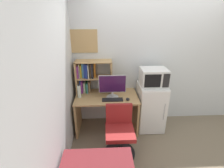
{
  "coord_description": "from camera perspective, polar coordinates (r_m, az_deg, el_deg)",
  "views": [
    {
      "loc": [
        -1.01,
        -3.1,
        2.13
      ],
      "look_at": [
        -0.87,
        -0.37,
        0.98
      ],
      "focal_mm": 26.63,
      "sensor_mm": 36.0,
      "label": 1
    }
  ],
  "objects": [
    {
      "name": "keyboard",
      "position": [
        2.94,
        0.16,
        -5.4
      ],
      "size": [
        0.37,
        0.12,
        0.02
      ],
      "primitive_type": "cube",
      "color": "black",
      "rests_on": "desk"
    },
    {
      "name": "monitor",
      "position": [
        2.94,
        0.15,
        -0.57
      ],
      "size": [
        0.49,
        0.22,
        0.43
      ],
      "color": "#B7B7BC",
      "rests_on": "desk"
    },
    {
      "name": "wall_corkboard",
      "position": [
        3.16,
        -11.96,
        14.15
      ],
      "size": [
        0.74,
        0.02,
        0.41
      ],
      "primitive_type": "cube",
      "color": "tan"
    },
    {
      "name": "water_bottle",
      "position": [
        3.05,
        -11.21,
        -2.52
      ],
      "size": [
        0.06,
        0.06,
        0.25
      ],
      "color": "silver",
      "rests_on": "desk"
    },
    {
      "name": "wall_left",
      "position": [
        1.82,
        -22.21,
        -6.08
      ],
      "size": [
        0.04,
        4.4,
        2.6
      ],
      "primitive_type": "cube",
      "color": "silver",
      "rests_on": "ground_plane"
    },
    {
      "name": "desk",
      "position": [
        3.21,
        -1.83,
        -7.67
      ],
      "size": [
        1.15,
        0.67,
        0.73
      ],
      "color": "tan",
      "rests_on": "ground_plane"
    },
    {
      "name": "computer_mouse",
      "position": [
        2.95,
        5.42,
        -5.21
      ],
      "size": [
        0.06,
        0.09,
        0.04
      ],
      "primitive_type": "ellipsoid",
      "color": "black",
      "rests_on": "desk"
    },
    {
      "name": "mini_fridge",
      "position": [
        3.36,
        13.06,
        -7.59
      ],
      "size": [
        0.5,
        0.55,
        0.92
      ],
      "color": "white",
      "rests_on": "ground_plane"
    },
    {
      "name": "hutch_bookshelf",
      "position": [
        3.17,
        -7.8,
        2.96
      ],
      "size": [
        0.68,
        0.29,
        0.62
      ],
      "color": "tan",
      "rests_on": "desk"
    },
    {
      "name": "microwave",
      "position": [
        3.1,
        14.04,
        2.33
      ],
      "size": [
        0.47,
        0.39,
        0.31
      ],
      "color": "silver",
      "rests_on": "mini_fridge"
    },
    {
      "name": "desk_chair",
      "position": [
        2.77,
        2.56,
        -16.8
      ],
      "size": [
        0.51,
        0.51,
        0.83
      ],
      "color": "black",
      "rests_on": "ground_plane"
    },
    {
      "name": "wall_back",
      "position": [
        3.53,
        21.01,
        7.7
      ],
      "size": [
        6.4,
        0.04,
        2.6
      ],
      "primitive_type": "cube",
      "color": "silver",
      "rests_on": "ground_plane"
    }
  ]
}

